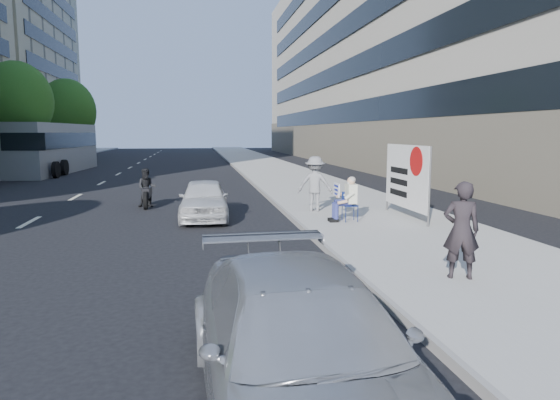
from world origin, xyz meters
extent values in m
plane|color=black|center=(0.00, 0.00, 0.00)|extent=(160.00, 160.00, 0.00)
cube|color=#9F9C95|center=(4.00, 20.00, 0.07)|extent=(5.00, 120.00, 0.15)
cube|color=#A49E8D|center=(17.00, 32.00, 10.00)|extent=(14.00, 70.00, 20.00)
cylinder|color=#382616|center=(-13.70, 30.00, 1.49)|extent=(0.30, 0.30, 2.97)
ellipsoid|color=#1E4512|center=(-13.70, 30.00, 4.89)|extent=(4.80, 4.80, 5.52)
cylinder|color=#382616|center=(-13.70, 44.00, 1.31)|extent=(0.30, 0.30, 2.62)
ellipsoid|color=#1E4512|center=(-13.70, 44.00, 4.79)|extent=(5.40, 5.40, 6.21)
cylinder|color=navy|center=(2.76, 5.58, 0.38)|extent=(0.02, 0.02, 0.45)
cylinder|color=navy|center=(3.12, 5.58, 0.38)|extent=(0.02, 0.02, 0.45)
cylinder|color=navy|center=(2.76, 5.94, 0.38)|extent=(0.02, 0.02, 0.45)
cylinder|color=navy|center=(3.12, 5.94, 0.38)|extent=(0.02, 0.02, 0.45)
cube|color=navy|center=(2.94, 5.76, 0.61)|extent=(0.40, 0.40, 0.03)
cube|color=navy|center=(2.94, 5.95, 0.80)|extent=(0.40, 0.02, 0.40)
cylinder|color=navy|center=(2.72, 5.66, 0.70)|extent=(0.44, 0.17, 0.17)
cylinder|color=navy|center=(2.50, 5.66, 0.47)|extent=(0.14, 0.14, 0.46)
cube|color=black|center=(2.44, 5.66, 0.20)|extent=(0.26, 0.11, 0.10)
cylinder|color=navy|center=(2.72, 5.86, 0.70)|extent=(0.44, 0.17, 0.17)
cylinder|color=navy|center=(2.50, 5.86, 0.47)|extent=(0.14, 0.14, 0.46)
cube|color=black|center=(2.44, 5.86, 0.20)|extent=(0.26, 0.11, 0.10)
cube|color=beige|center=(2.96, 5.76, 0.96)|extent=(0.26, 0.42, 0.56)
sphere|color=tan|center=(2.96, 5.76, 1.33)|extent=(0.23, 0.23, 0.23)
ellipsoid|color=gray|center=(2.98, 5.76, 1.36)|extent=(0.22, 0.24, 0.19)
ellipsoid|color=gray|center=(2.88, 5.76, 1.26)|extent=(0.10, 0.14, 0.13)
cylinder|color=beige|center=(2.84, 5.52, 0.93)|extent=(0.30, 0.10, 0.25)
cylinder|color=tan|center=(2.64, 5.52, 0.75)|extent=(0.29, 0.09, 0.14)
cylinder|color=beige|center=(2.89, 6.02, 0.98)|extent=(0.26, 0.20, 0.32)
cylinder|color=tan|center=(2.76, 6.16, 0.88)|extent=(0.30, 0.21, 0.18)
cube|color=white|center=(2.69, 6.31, 1.01)|extent=(0.03, 0.55, 0.40)
imported|color=slate|center=(2.39, 7.81, 1.05)|extent=(1.32, 1.01, 1.80)
imported|color=black|center=(3.13, -0.07, 1.02)|extent=(0.73, 0.59, 1.73)
cylinder|color=#4C4C4C|center=(4.80, 4.56, 1.25)|extent=(0.06, 0.06, 2.20)
cylinder|color=#4C4C4C|center=(4.80, 7.56, 1.25)|extent=(0.06, 0.06, 2.20)
cube|color=silver|center=(4.78, 6.06, 1.40)|extent=(0.04, 3.00, 1.90)
cylinder|color=#A50C0C|center=(4.75, 5.36, 1.90)|extent=(0.01, 0.84, 0.84)
cube|color=black|center=(4.75, 6.56, 1.55)|extent=(0.01, 1.30, 0.18)
cube|color=black|center=(4.75, 6.56, 1.20)|extent=(0.01, 1.30, 0.18)
cube|color=black|center=(4.75, 6.56, 0.85)|extent=(0.01, 1.30, 0.18)
imported|color=#A3A5AA|center=(-0.50, -3.64, 0.70)|extent=(2.10, 4.87, 1.40)
imported|color=silver|center=(-1.22, 7.74, 0.63)|extent=(1.62, 3.75, 1.26)
cylinder|color=black|center=(-3.24, 10.04, 0.32)|extent=(0.13, 0.64, 0.64)
cylinder|color=black|center=(-3.24, 11.44, 0.32)|extent=(0.13, 0.64, 0.64)
cube|color=black|center=(-3.24, 10.74, 0.55)|extent=(0.26, 1.20, 0.35)
imported|color=black|center=(-3.24, 10.64, 0.71)|extent=(0.70, 0.55, 1.42)
cube|color=slate|center=(-10.97, 28.06, 1.65)|extent=(3.35, 12.15, 3.30)
cube|color=black|center=(-12.24, 28.06, 2.20)|extent=(0.88, 11.47, 1.00)
cube|color=black|center=(-9.70, 28.06, 2.20)|extent=(0.88, 11.47, 1.00)
cube|color=black|center=(-10.97, 22.04, 2.20)|extent=(2.40, 0.23, 1.00)
cylinder|color=black|center=(-12.22, 23.56, 0.50)|extent=(0.32, 1.02, 1.00)
cylinder|color=black|center=(-9.72, 23.56, 0.50)|extent=(0.32, 1.02, 1.00)
cylinder|color=black|center=(-12.22, 25.56, 0.50)|extent=(0.32, 1.02, 1.00)
cylinder|color=black|center=(-9.72, 25.56, 0.50)|extent=(0.32, 1.02, 1.00)
cylinder|color=black|center=(-12.22, 31.56, 0.50)|extent=(0.32, 1.02, 1.00)
cylinder|color=black|center=(-9.72, 31.56, 0.50)|extent=(0.32, 1.02, 1.00)
cylinder|color=black|center=(-12.22, 33.06, 0.50)|extent=(0.32, 1.02, 1.00)
cylinder|color=black|center=(-9.72, 33.06, 0.50)|extent=(0.32, 1.02, 1.00)
camera|label=1|loc=(-1.45, -8.03, 2.72)|focal=32.00mm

